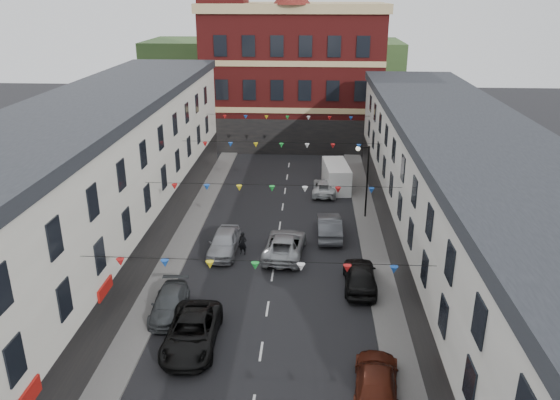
% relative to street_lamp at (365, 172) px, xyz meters
% --- Properties ---
extents(ground, '(160.00, 160.00, 0.00)m').
position_rel_street_lamp_xyz_m(ground, '(-6.55, -14.00, -3.90)').
color(ground, black).
rests_on(ground, ground).
extents(pavement_left, '(1.80, 64.00, 0.15)m').
position_rel_street_lamp_xyz_m(pavement_left, '(-13.45, -12.00, -3.83)').
color(pavement_left, '#605E5B').
rests_on(pavement_left, ground).
extents(pavement_right, '(1.80, 64.00, 0.15)m').
position_rel_street_lamp_xyz_m(pavement_right, '(0.35, -12.00, -3.83)').
color(pavement_right, '#605E5B').
rests_on(pavement_right, ground).
extents(terrace_left, '(8.40, 56.00, 10.70)m').
position_rel_street_lamp_xyz_m(terrace_left, '(-18.33, -13.00, 1.44)').
color(terrace_left, beige).
rests_on(terrace_left, ground).
extents(terrace_right, '(8.40, 56.00, 9.70)m').
position_rel_street_lamp_xyz_m(terrace_right, '(5.23, -13.00, 0.95)').
color(terrace_right, silver).
rests_on(terrace_right, ground).
extents(civic_building, '(20.60, 13.30, 18.50)m').
position_rel_street_lamp_xyz_m(civic_building, '(-6.55, 23.95, 4.23)').
color(civic_building, maroon).
rests_on(civic_building, ground).
extents(clock_tower, '(5.60, 5.60, 30.00)m').
position_rel_street_lamp_xyz_m(clock_tower, '(-14.05, 21.00, 11.03)').
color(clock_tower, maroon).
rests_on(clock_tower, ground).
extents(distant_hill, '(40.00, 14.00, 10.00)m').
position_rel_street_lamp_xyz_m(distant_hill, '(-10.55, 48.00, 1.10)').
color(distant_hill, '#2E4B23').
rests_on(distant_hill, ground).
extents(street_lamp, '(1.10, 0.36, 6.00)m').
position_rel_street_lamp_xyz_m(street_lamp, '(0.00, 0.00, 0.00)').
color(street_lamp, black).
rests_on(street_lamp, ground).
extents(car_left_c, '(2.70, 5.65, 1.55)m').
position_rel_street_lamp_xyz_m(car_left_c, '(-10.15, -17.66, -3.13)').
color(car_left_c, black).
rests_on(car_left_c, ground).
extents(car_left_d, '(2.07, 4.58, 1.30)m').
position_rel_street_lamp_xyz_m(car_left_d, '(-12.05, -14.80, -3.25)').
color(car_left_d, '#42474A').
rests_on(car_left_d, ground).
extents(car_left_e, '(2.09, 4.84, 1.63)m').
position_rel_street_lamp_xyz_m(car_left_e, '(-10.15, -6.93, -3.09)').
color(car_left_e, '#97999F').
rests_on(car_left_e, ground).
extents(car_right_c, '(2.50, 5.05, 1.41)m').
position_rel_street_lamp_xyz_m(car_right_c, '(-1.05, -20.73, -3.20)').
color(car_right_c, '#521D10').
rests_on(car_right_c, ground).
extents(car_right_d, '(2.03, 4.89, 1.65)m').
position_rel_street_lamp_xyz_m(car_right_d, '(-1.05, -11.24, -3.08)').
color(car_right_d, black).
rests_on(car_right_d, ground).
extents(car_right_e, '(1.84, 5.03, 1.64)m').
position_rel_street_lamp_xyz_m(car_right_e, '(-2.76, -3.72, -3.08)').
color(car_right_e, '#484B50').
rests_on(car_right_e, ground).
extents(car_right_f, '(2.32, 4.67, 1.27)m').
position_rel_street_lamp_xyz_m(car_right_f, '(-2.95, 5.50, -3.27)').
color(car_right_f, silver).
rests_on(car_right_f, ground).
extents(moving_car, '(3.05, 5.85, 1.57)m').
position_rel_street_lamp_xyz_m(moving_car, '(-5.91, -7.03, -3.12)').
color(moving_car, '#A0A3A7').
rests_on(moving_car, ground).
extents(white_van, '(2.60, 5.50, 2.35)m').
position_rel_street_lamp_xyz_m(white_van, '(-1.87, 7.07, -2.73)').
color(white_van, white).
rests_on(white_van, ground).
extents(pedestrian, '(0.69, 0.55, 1.65)m').
position_rel_street_lamp_xyz_m(pedestrian, '(-8.83, -7.06, -3.08)').
color(pedestrian, black).
rests_on(pedestrian, ground).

